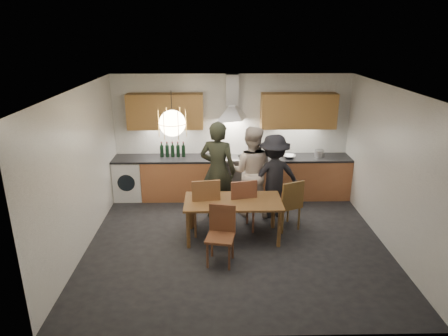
{
  "coord_description": "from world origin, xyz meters",
  "views": [
    {
      "loc": [
        -0.34,
        -6.07,
        3.45
      ],
      "look_at": [
        -0.2,
        0.4,
        1.2
      ],
      "focal_mm": 32.0,
      "sensor_mm": 36.0,
      "label": 1
    }
  ],
  "objects_px": {
    "person_mid": "(251,171)",
    "mixing_bowl": "(289,157)",
    "dining_table": "(233,205)",
    "chair_front": "(221,230)",
    "person_right": "(274,176)",
    "person_left": "(218,171)",
    "chair_back_left": "(205,203)",
    "stock_pot": "(319,154)",
    "wine_bottles": "(173,149)"
  },
  "relations": [
    {
      "from": "dining_table",
      "to": "stock_pot",
      "type": "height_order",
      "value": "stock_pot"
    },
    {
      "from": "chair_front",
      "to": "mixing_bowl",
      "type": "xyz_separation_m",
      "value": [
        1.47,
        2.46,
        0.41
      ]
    },
    {
      "from": "mixing_bowl",
      "to": "chair_back_left",
      "type": "bearing_deg",
      "value": -137.17
    },
    {
      "from": "dining_table",
      "to": "chair_front",
      "type": "distance_m",
      "value": 0.77
    },
    {
      "from": "person_mid",
      "to": "person_right",
      "type": "distance_m",
      "value": 0.44
    },
    {
      "from": "mixing_bowl",
      "to": "stock_pot",
      "type": "bearing_deg",
      "value": 7.54
    },
    {
      "from": "mixing_bowl",
      "to": "dining_table",
      "type": "bearing_deg",
      "value": -126.02
    },
    {
      "from": "chair_front",
      "to": "person_left",
      "type": "relative_size",
      "value": 0.48
    },
    {
      "from": "chair_back_left",
      "to": "person_right",
      "type": "relative_size",
      "value": 0.65
    },
    {
      "from": "chair_front",
      "to": "dining_table",
      "type": "bearing_deg",
      "value": 85.2
    },
    {
      "from": "chair_back_left",
      "to": "mixing_bowl",
      "type": "bearing_deg",
      "value": -145.35
    },
    {
      "from": "chair_front",
      "to": "person_mid",
      "type": "relative_size",
      "value": 0.52
    },
    {
      "from": "person_right",
      "to": "stock_pot",
      "type": "height_order",
      "value": "person_right"
    },
    {
      "from": "chair_front",
      "to": "stock_pot",
      "type": "bearing_deg",
      "value": 61.64
    },
    {
      "from": "person_right",
      "to": "mixing_bowl",
      "type": "bearing_deg",
      "value": -128.07
    },
    {
      "from": "dining_table",
      "to": "mixing_bowl",
      "type": "distance_m",
      "value": 2.15
    },
    {
      "from": "chair_back_left",
      "to": "mixing_bowl",
      "type": "xyz_separation_m",
      "value": [
        1.73,
        1.6,
        0.32
      ]
    },
    {
      "from": "stock_pot",
      "to": "wine_bottles",
      "type": "height_order",
      "value": "wine_bottles"
    },
    {
      "from": "dining_table",
      "to": "mixing_bowl",
      "type": "xyz_separation_m",
      "value": [
        1.25,
        1.72,
        0.31
      ]
    },
    {
      "from": "chair_front",
      "to": "mixing_bowl",
      "type": "height_order",
      "value": "mixing_bowl"
    },
    {
      "from": "person_left",
      "to": "person_right",
      "type": "height_order",
      "value": "person_left"
    },
    {
      "from": "chair_back_left",
      "to": "person_left",
      "type": "height_order",
      "value": "person_left"
    },
    {
      "from": "stock_pot",
      "to": "mixing_bowl",
      "type": "bearing_deg",
      "value": -172.46
    },
    {
      "from": "chair_back_left",
      "to": "person_mid",
      "type": "bearing_deg",
      "value": -143.96
    },
    {
      "from": "person_left",
      "to": "chair_front",
      "type": "bearing_deg",
      "value": 108.71
    },
    {
      "from": "chair_front",
      "to": "person_right",
      "type": "xyz_separation_m",
      "value": [
        1.02,
        1.59,
        0.29
      ]
    },
    {
      "from": "dining_table",
      "to": "chair_front",
      "type": "relative_size",
      "value": 1.81
    },
    {
      "from": "stock_pot",
      "to": "person_left",
      "type": "bearing_deg",
      "value": -155.37
    },
    {
      "from": "wine_bottles",
      "to": "stock_pot",
      "type": "bearing_deg",
      "value": -0.96
    },
    {
      "from": "person_right",
      "to": "stock_pot",
      "type": "distance_m",
      "value": 1.46
    },
    {
      "from": "mixing_bowl",
      "to": "person_right",
      "type": "bearing_deg",
      "value": -117.25
    },
    {
      "from": "chair_front",
      "to": "person_left",
      "type": "bearing_deg",
      "value": 102.8
    },
    {
      "from": "person_mid",
      "to": "mixing_bowl",
      "type": "bearing_deg",
      "value": -127.51
    },
    {
      "from": "dining_table",
      "to": "person_mid",
      "type": "height_order",
      "value": "person_mid"
    },
    {
      "from": "person_left",
      "to": "mixing_bowl",
      "type": "height_order",
      "value": "person_left"
    },
    {
      "from": "chair_back_left",
      "to": "chair_front",
      "type": "distance_m",
      "value": 0.9
    },
    {
      "from": "dining_table",
      "to": "chair_back_left",
      "type": "relative_size",
      "value": 1.56
    },
    {
      "from": "chair_back_left",
      "to": "chair_front",
      "type": "relative_size",
      "value": 1.16
    },
    {
      "from": "chair_front",
      "to": "wine_bottles",
      "type": "relative_size",
      "value": 1.71
    },
    {
      "from": "person_mid",
      "to": "dining_table",
      "type": "bearing_deg",
      "value": 79.34
    },
    {
      "from": "dining_table",
      "to": "wine_bottles",
      "type": "bearing_deg",
      "value": 122.71
    },
    {
      "from": "person_right",
      "to": "mixing_bowl",
      "type": "relative_size",
      "value": 6.3
    },
    {
      "from": "stock_pot",
      "to": "wine_bottles",
      "type": "xyz_separation_m",
      "value": [
        -3.1,
        0.05,
        0.09
      ]
    },
    {
      "from": "person_right",
      "to": "chair_back_left",
      "type": "bearing_deg",
      "value": 18.93
    },
    {
      "from": "person_left",
      "to": "stock_pot",
      "type": "height_order",
      "value": "person_left"
    },
    {
      "from": "mixing_bowl",
      "to": "wine_bottles",
      "type": "distance_m",
      "value": 2.46
    },
    {
      "from": "chair_front",
      "to": "person_mid",
      "type": "height_order",
      "value": "person_mid"
    },
    {
      "from": "person_mid",
      "to": "person_left",
      "type": "bearing_deg",
      "value": 22.8
    },
    {
      "from": "person_left",
      "to": "person_mid",
      "type": "xyz_separation_m",
      "value": [
        0.63,
        0.13,
        -0.07
      ]
    },
    {
      "from": "chair_back_left",
      "to": "wine_bottles",
      "type": "bearing_deg",
      "value": -75.49
    }
  ]
}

